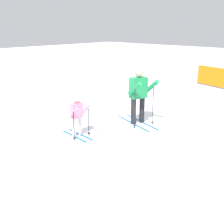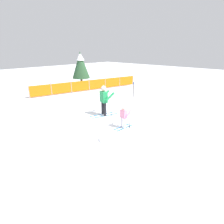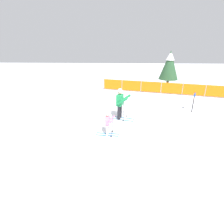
{
  "view_description": "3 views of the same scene",
  "coord_description": "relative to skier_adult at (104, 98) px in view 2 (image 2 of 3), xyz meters",
  "views": [
    {
      "loc": [
        4.57,
        -6.1,
        2.82
      ],
      "look_at": [
        -0.18,
        -1.02,
        0.65
      ],
      "focal_mm": 45.0,
      "sensor_mm": 36.0,
      "label": 1
    },
    {
      "loc": [
        -6.76,
        -6.56,
        3.61
      ],
      "look_at": [
        -0.93,
        -1.04,
        0.67
      ],
      "focal_mm": 28.0,
      "sensor_mm": 36.0,
      "label": 2
    },
    {
      "loc": [
        -0.3,
        -8.71,
        3.87
      ],
      "look_at": [
        -0.66,
        -0.78,
        0.77
      ],
      "focal_mm": 28.0,
      "sensor_mm": 36.0,
      "label": 3
    }
  ],
  "objects": [
    {
      "name": "snow_mound",
      "position": [
        -1.8,
        -2.2,
        -1.02
      ],
      "size": [
        1.08,
        0.92,
        0.43
      ],
      "primitive_type": "ellipsoid",
      "color": "white",
      "rests_on": "ground_plane"
    },
    {
      "name": "ground_plane",
      "position": [
        0.26,
        -0.2,
        -1.02
      ],
      "size": [
        60.0,
        60.0,
        0.0
      ],
      "primitive_type": "plane",
      "color": "white"
    },
    {
      "name": "skier_adult",
      "position": [
        0.0,
        0.0,
        0.0
      ],
      "size": [
        1.64,
        0.9,
        1.71
      ],
      "rotation": [
        0.0,
        0.0,
        -0.3
      ],
      "color": "#1966B2",
      "rests_on": "ground_plane"
    },
    {
      "name": "trail_marker",
      "position": [
        4.38,
        1.22,
        -0.25
      ],
      "size": [
        0.2,
        0.23,
        1.23
      ],
      "color": "black",
      "rests_on": "ground_plane"
    },
    {
      "name": "skier_child",
      "position": [
        -0.55,
        -1.88,
        -0.37
      ],
      "size": [
        1.06,
        0.54,
        1.11
      ],
      "rotation": [
        0.0,
        0.0,
        -0.08
      ],
      "color": "#1966B2",
      "rests_on": "ground_plane"
    },
    {
      "name": "conifer_far",
      "position": [
        4.59,
        8.15,
        1.04
      ],
      "size": [
        1.8,
        1.8,
        3.34
      ],
      "color": "#4C3823",
      "rests_on": "ground_plane"
    },
    {
      "name": "safety_fence",
      "position": [
        3.38,
        5.42,
        -0.51
      ],
      "size": [
        9.75,
        2.53,
        1.03
      ],
      "rotation": [
        0.0,
        0.0,
        -0.25
      ],
      "color": "gray",
      "rests_on": "ground_plane"
    }
  ]
}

